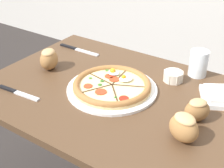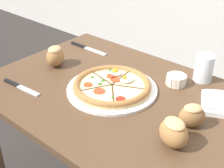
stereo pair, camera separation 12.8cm
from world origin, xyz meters
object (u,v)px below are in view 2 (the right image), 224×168
at_px(bread_piece_near, 56,55).
at_px(ramekin_bowl, 176,80).
at_px(bread_piece_far, 192,115).
at_px(dining_table, 117,116).
at_px(knife_main, 88,48).
at_px(knife_spare, 21,87).
at_px(water_glass, 204,69).
at_px(bread_piece_mid, 174,132).
at_px(pizza, 112,86).

bearing_deg(bread_piece_near, ramekin_bowl, 21.79).
distance_m(ramekin_bowl, bread_piece_far, 0.29).
bearing_deg(dining_table, knife_main, 149.58).
relative_size(ramekin_bowl, knife_spare, 0.43).
xyz_separation_m(ramekin_bowl, bread_piece_far, (0.19, -0.22, 0.02)).
bearing_deg(bread_piece_far, bread_piece_near, 179.66).
relative_size(ramekin_bowl, water_glass, 0.76).
xyz_separation_m(ramekin_bowl, water_glass, (0.07, 0.11, 0.03)).
height_order(ramekin_bowl, bread_piece_far, bread_piece_far).
relative_size(dining_table, water_glass, 9.56).
height_order(bread_piece_far, water_glass, water_glass).
distance_m(dining_table, knife_spare, 0.43).
xyz_separation_m(bread_piece_far, knife_main, (-0.73, 0.23, -0.04)).
bearing_deg(knife_spare, ramekin_bowl, 38.87).
height_order(bread_piece_mid, water_glass, water_glass).
bearing_deg(knife_main, knife_spare, -82.84).
height_order(dining_table, ramekin_bowl, ramekin_bowl).
distance_m(ramekin_bowl, knife_main, 0.55).
distance_m(bread_piece_near, bread_piece_mid, 0.73).
bearing_deg(water_glass, bread_piece_far, -70.03).
bearing_deg(ramekin_bowl, bread_piece_near, -158.21).
height_order(ramekin_bowl, water_glass, water_glass).
relative_size(bread_piece_far, knife_spare, 0.55).
xyz_separation_m(dining_table, bread_piece_far, (0.33, -0.00, 0.16)).
xyz_separation_m(bread_piece_near, knife_main, (-0.02, 0.23, -0.05)).
relative_size(bread_piece_mid, water_glass, 1.11).
bearing_deg(dining_table, bread_piece_mid, -20.77).
relative_size(knife_main, water_glass, 2.09).
xyz_separation_m(bread_piece_mid, knife_spare, (-0.67, -0.11, -0.05)).
bearing_deg(knife_spare, pizza, 33.57).
bearing_deg(ramekin_bowl, knife_spare, -136.94).
height_order(dining_table, pizza, pizza).
xyz_separation_m(knife_main, water_glass, (0.61, 0.09, 0.05)).
bearing_deg(dining_table, bread_piece_far, -0.01).
distance_m(ramekin_bowl, water_glass, 0.13).
bearing_deg(bread_piece_far, dining_table, 179.99).
bearing_deg(bread_piece_far, knife_main, 162.26).
xyz_separation_m(ramekin_bowl, knife_main, (-0.55, 0.02, -0.02)).
xyz_separation_m(ramekin_bowl, bread_piece_mid, (0.19, -0.34, 0.03)).
bearing_deg(pizza, water_glass, 52.70).
xyz_separation_m(dining_table, knife_spare, (-0.33, -0.24, 0.12)).
height_order(ramekin_bowl, knife_spare, ramekin_bowl).
distance_m(bread_piece_mid, knife_spare, 0.68).
bearing_deg(bread_piece_mid, bread_piece_far, 90.84).
distance_m(dining_table, ramekin_bowl, 0.30).
xyz_separation_m(bread_piece_mid, water_glass, (-0.12, 0.45, 0.00)).
relative_size(bread_piece_mid, knife_main, 0.53).
bearing_deg(bread_piece_far, bread_piece_mid, -89.16).
bearing_deg(pizza, bread_piece_mid, -19.35).
bearing_deg(bread_piece_near, pizza, -0.51).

